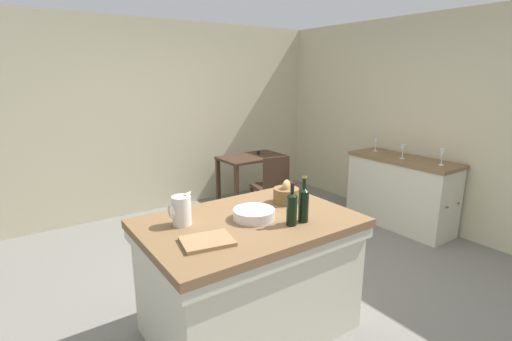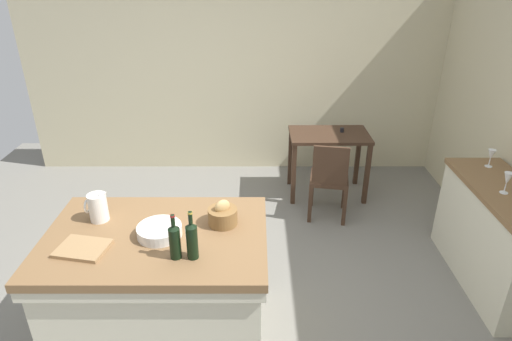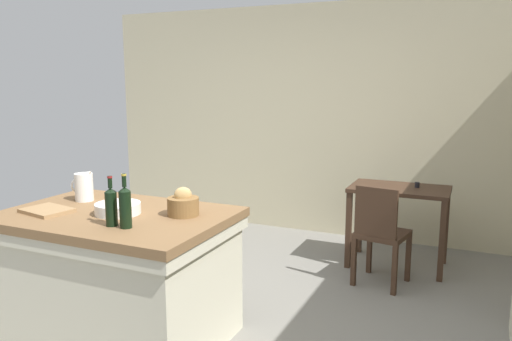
{
  "view_description": "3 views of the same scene",
  "coord_description": "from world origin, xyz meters",
  "px_view_note": "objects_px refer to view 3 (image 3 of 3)",
  "views": [
    {
      "loc": [
        -1.83,
        -2.48,
        1.89
      ],
      "look_at": [
        0.23,
        0.48,
        0.96
      ],
      "focal_mm": 26.33,
      "sensor_mm": 36.0,
      "label": 1
    },
    {
      "loc": [
        0.23,
        -2.85,
        2.56
      ],
      "look_at": [
        0.23,
        0.23,
        1.06
      ],
      "focal_mm": 30.57,
      "sensor_mm": 36.0,
      "label": 2
    },
    {
      "loc": [
        1.74,
        -2.99,
        1.76
      ],
      "look_at": [
        0.18,
        0.48,
        1.08
      ],
      "focal_mm": 35.48,
      "sensor_mm": 36.0,
      "label": 3
    }
  ],
  "objects_px": {
    "wine_bottle_amber": "(111,206)",
    "cutting_board": "(47,210)",
    "wash_bowl": "(118,208)",
    "wooden_chair": "(380,232)",
    "pitcher": "(84,187)",
    "wine_bottle_dark": "(125,206)",
    "writing_desk": "(399,200)",
    "island_table": "(118,272)",
    "bread_basket": "(183,205)"
  },
  "relations": [
    {
      "from": "pitcher",
      "to": "bread_basket",
      "type": "distance_m",
      "value": 0.88
    },
    {
      "from": "wine_bottle_dark",
      "to": "wash_bowl",
      "type": "bearing_deg",
      "value": 136.92
    },
    {
      "from": "wooden_chair",
      "to": "wine_bottle_dark",
      "type": "xyz_separation_m",
      "value": [
        -1.16,
        -1.89,
        0.54
      ]
    },
    {
      "from": "wooden_chair",
      "to": "wine_bottle_dark",
      "type": "bearing_deg",
      "value": -121.58
    },
    {
      "from": "wooden_chair",
      "to": "bread_basket",
      "type": "relative_size",
      "value": 4.34
    },
    {
      "from": "bread_basket",
      "to": "cutting_board",
      "type": "distance_m",
      "value": 0.93
    },
    {
      "from": "cutting_board",
      "to": "wine_bottle_amber",
      "type": "height_order",
      "value": "wine_bottle_amber"
    },
    {
      "from": "writing_desk",
      "to": "wooden_chair",
      "type": "distance_m",
      "value": 0.59
    },
    {
      "from": "island_table",
      "to": "pitcher",
      "type": "height_order",
      "value": "pitcher"
    },
    {
      "from": "island_table",
      "to": "cutting_board",
      "type": "height_order",
      "value": "cutting_board"
    },
    {
      "from": "writing_desk",
      "to": "cutting_board",
      "type": "relative_size",
      "value": 2.93
    },
    {
      "from": "writing_desk",
      "to": "wine_bottle_amber",
      "type": "xyz_separation_m",
      "value": [
        -1.33,
        -2.45,
        0.37
      ]
    },
    {
      "from": "wine_bottle_dark",
      "to": "wine_bottle_amber",
      "type": "xyz_separation_m",
      "value": [
        -0.11,
        0.0,
        -0.01
      ]
    },
    {
      "from": "island_table",
      "to": "writing_desk",
      "type": "height_order",
      "value": "island_table"
    },
    {
      "from": "wooden_chair",
      "to": "pitcher",
      "type": "height_order",
      "value": "pitcher"
    },
    {
      "from": "wine_bottle_amber",
      "to": "cutting_board",
      "type": "bearing_deg",
      "value": 172.98
    },
    {
      "from": "wine_bottle_dark",
      "to": "wine_bottle_amber",
      "type": "distance_m",
      "value": 0.11
    },
    {
      "from": "pitcher",
      "to": "wash_bowl",
      "type": "bearing_deg",
      "value": -22.78
    },
    {
      "from": "wine_bottle_dark",
      "to": "island_table",
      "type": "bearing_deg",
      "value": 139.34
    },
    {
      "from": "wooden_chair",
      "to": "pitcher",
      "type": "distance_m",
      "value": 2.44
    },
    {
      "from": "writing_desk",
      "to": "cutting_board",
      "type": "bearing_deg",
      "value": -129.26
    },
    {
      "from": "wooden_chair",
      "to": "writing_desk",
      "type": "bearing_deg",
      "value": 83.25
    },
    {
      "from": "writing_desk",
      "to": "wine_bottle_dark",
      "type": "xyz_separation_m",
      "value": [
        -1.23,
        -2.45,
        0.38
      ]
    },
    {
      "from": "bread_basket",
      "to": "wine_bottle_dark",
      "type": "xyz_separation_m",
      "value": [
        -0.16,
        -0.38,
        0.06
      ]
    },
    {
      "from": "cutting_board",
      "to": "island_table",
      "type": "bearing_deg",
      "value": 22.3
    },
    {
      "from": "writing_desk",
      "to": "cutting_board",
      "type": "height_order",
      "value": "cutting_board"
    },
    {
      "from": "writing_desk",
      "to": "wine_bottle_amber",
      "type": "bearing_deg",
      "value": -118.57
    },
    {
      "from": "wooden_chair",
      "to": "island_table",
      "type": "bearing_deg",
      "value": -131.48
    },
    {
      "from": "bread_basket",
      "to": "island_table",
      "type": "bearing_deg",
      "value": -163.45
    },
    {
      "from": "wash_bowl",
      "to": "bread_basket",
      "type": "distance_m",
      "value": 0.44
    },
    {
      "from": "bread_basket",
      "to": "wine_bottle_dark",
      "type": "relative_size",
      "value": 0.63
    },
    {
      "from": "wooden_chair",
      "to": "bread_basket",
      "type": "xyz_separation_m",
      "value": [
        -1.0,
        -1.51,
        0.48
      ]
    },
    {
      "from": "cutting_board",
      "to": "wine_bottle_dark",
      "type": "bearing_deg",
      "value": -6.02
    },
    {
      "from": "pitcher",
      "to": "cutting_board",
      "type": "height_order",
      "value": "pitcher"
    },
    {
      "from": "wash_bowl",
      "to": "cutting_board",
      "type": "relative_size",
      "value": 0.97
    },
    {
      "from": "wash_bowl",
      "to": "pitcher",
      "type": "bearing_deg",
      "value": 157.22
    },
    {
      "from": "pitcher",
      "to": "cutting_board",
      "type": "distance_m",
      "value": 0.37
    },
    {
      "from": "writing_desk",
      "to": "wine_bottle_dark",
      "type": "height_order",
      "value": "wine_bottle_dark"
    },
    {
      "from": "pitcher",
      "to": "bread_basket",
      "type": "relative_size",
      "value": 1.19
    },
    {
      "from": "wooden_chair",
      "to": "bread_basket",
      "type": "bearing_deg",
      "value": -123.59
    },
    {
      "from": "wash_bowl",
      "to": "wine_bottle_amber",
      "type": "bearing_deg",
      "value": -57.94
    },
    {
      "from": "island_table",
      "to": "bread_basket",
      "type": "distance_m",
      "value": 0.67
    },
    {
      "from": "writing_desk",
      "to": "wash_bowl",
      "type": "bearing_deg",
      "value": -123.82
    },
    {
      "from": "pitcher",
      "to": "wine_bottle_dark",
      "type": "relative_size",
      "value": 0.75
    },
    {
      "from": "island_table",
      "to": "bread_basket",
      "type": "height_order",
      "value": "bread_basket"
    },
    {
      "from": "island_table",
      "to": "writing_desk",
      "type": "xyz_separation_m",
      "value": [
        1.52,
        2.2,
        0.16
      ]
    },
    {
      "from": "island_table",
      "to": "wine_bottle_amber",
      "type": "xyz_separation_m",
      "value": [
        0.18,
        -0.25,
        0.53
      ]
    },
    {
      "from": "island_table",
      "to": "cutting_board",
      "type": "relative_size",
      "value": 4.87
    },
    {
      "from": "wine_bottle_amber",
      "to": "island_table",
      "type": "bearing_deg",
      "value": 126.56
    },
    {
      "from": "cutting_board",
      "to": "wine_bottle_amber",
      "type": "xyz_separation_m",
      "value": [
        0.61,
        -0.07,
        0.11
      ]
    }
  ]
}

